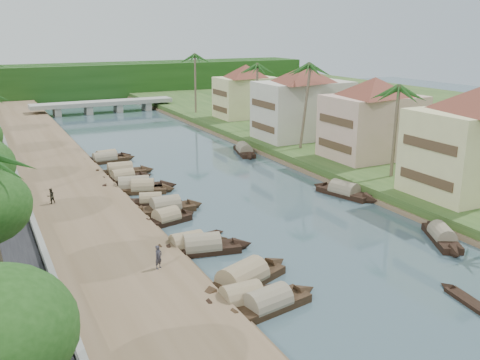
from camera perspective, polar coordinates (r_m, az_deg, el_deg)
name	(u,v)px	position (r m, az deg, el deg)	size (l,w,h in m)	color
ground	(293,227)	(46.39, 5.64, -5.06)	(220.00, 220.00, 0.00)	#394F56
left_bank	(63,187)	(59.26, -18.40, -0.73)	(10.00, 180.00, 0.80)	brown
right_bank	(334,152)	(72.39, 10.05, 2.95)	(16.00, 180.00, 1.20)	#28441B
retaining_wall	(19,183)	(58.63, -22.53, -0.35)	(0.40, 180.00, 1.10)	slate
treeline	(77,81)	(139.08, -17.03, 10.07)	(120.00, 14.00, 8.00)	#17390F
bridge	(103,104)	(112.00, -14.40, 7.83)	(28.00, 4.00, 2.40)	gray
building_near	(476,139)	(55.54, 23.88, 4.01)	(14.85, 14.85, 10.20)	beige
building_mid	(373,117)	(67.36, 13.99, 6.56)	(14.11, 14.11, 9.70)	#CB9F8F
building_far	(303,102)	(77.83, 6.74, 8.31)	(15.59, 15.59, 10.20)	beige
building_distant	(246,91)	(95.58, 0.61, 9.52)	(12.62, 12.62, 9.20)	beige
sampan_0	(267,304)	(33.28, 2.93, -13.11)	(8.24, 3.04, 2.14)	black
sampan_1	(242,300)	(33.74, 0.19, -12.66)	(7.12, 1.94, 2.13)	black
sampan_2	(242,280)	(36.11, 0.26, -10.61)	(9.51, 5.35, 2.46)	black
sampan_3	(202,248)	(41.16, -4.08, -7.20)	(8.34, 3.30, 2.20)	black
sampan_4	(187,245)	(41.67, -5.65, -6.95)	(7.24, 1.90, 2.07)	black
sampan_5	(167,219)	(47.43, -7.84, -4.13)	(6.35, 2.97, 2.01)	black
sampan_6	(166,208)	(50.24, -7.92, -2.97)	(7.59, 2.08, 2.26)	black
sampan_7	(151,201)	(52.41, -9.50, -2.25)	(6.32, 3.09, 1.73)	black
sampan_8	(143,189)	(56.53, -10.32, -0.93)	(6.97, 3.91, 2.13)	black
sampan_9	(134,187)	(57.34, -11.25, -0.73)	(9.52, 3.70, 2.34)	black
sampan_10	(120,172)	(63.83, -12.66, 0.89)	(8.33, 2.60, 2.25)	black
sampan_11	(123,178)	(61.04, -12.38, 0.21)	(7.04, 2.02, 2.03)	black
sampan_12	(105,160)	(70.12, -14.23, 2.12)	(8.36, 2.08, 2.00)	black
sampan_13	(107,158)	(71.15, -14.04, 2.33)	(7.30, 2.66, 1.99)	black
sampan_14	(442,237)	(46.07, 20.73, -5.67)	(4.94, 7.54, 1.93)	black
sampan_15	(344,192)	(55.63, 11.04, -1.24)	(3.94, 8.34, 2.20)	black
sampan_16	(244,151)	(72.95, 0.46, 3.15)	(3.65, 8.78, 2.12)	black
canoe_0	(476,307)	(36.62, 23.90, -12.25)	(1.87, 6.82, 0.89)	black
canoe_1	(203,237)	(43.97, -3.98, -6.09)	(4.31, 1.55, 0.69)	black
canoe_2	(114,176)	(63.14, -13.30, 0.39)	(4.66, 2.18, 0.68)	black
palm_1	(398,89)	(58.05, 16.52, 9.25)	(3.20, 3.20, 11.02)	brown
palm_2	(304,67)	(69.98, 6.89, 11.87)	(3.20, 3.20, 12.35)	brown
palm_3	(257,67)	(83.06, 1.83, 12.00)	(3.20, 3.20, 11.46)	brown
palm_7	(195,56)	(100.73, -4.87, 13.00)	(3.20, 3.20, 12.11)	brown
tree_6	(324,101)	(82.22, 8.97, 8.37)	(4.56, 4.56, 6.77)	#453827
person_near	(158,257)	(36.91, -8.70, -8.12)	(0.60, 0.40, 1.66)	#2C2B33
person_far	(51,196)	(52.55, -19.52, -1.62)	(0.72, 0.56, 1.47)	#2F2C21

